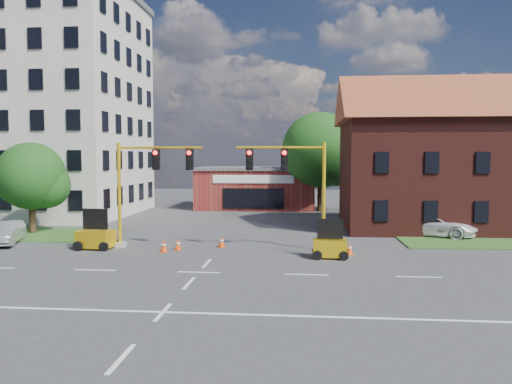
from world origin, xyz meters
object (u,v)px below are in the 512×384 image
signal_mast_east (295,182)px  trailer_west (96,237)px  trailer_east (330,246)px  pickup_white (433,225)px  signal_mast_west (146,182)px

signal_mast_east → trailer_west: size_ratio=2.76×
trailer_east → pickup_white: (7.34, 8.02, 0.16)m
signal_mast_east → trailer_west: (-11.57, -0.69, -3.22)m
signal_mast_east → trailer_east: signal_mast_east is taller
signal_mast_west → trailer_west: 4.36m
signal_mast_west → pickup_white: signal_mast_west is taller
signal_mast_east → pickup_white: 11.43m
pickup_white → trailer_east: bearing=159.7°
trailer_west → trailer_east: 13.55m
signal_mast_west → pickup_white: bearing=18.3°
pickup_white → signal_mast_east: bearing=144.9°
trailer_west → pickup_white: trailer_west is taller
signal_mast_east → trailer_east: size_ratio=3.10×
signal_mast_west → trailer_east: 11.31m
signal_mast_east → trailer_west: 12.03m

